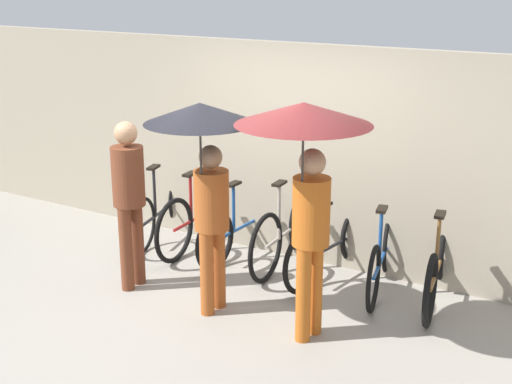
# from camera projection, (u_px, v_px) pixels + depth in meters

# --- Properties ---
(ground_plane) EXTENTS (30.00, 30.00, 0.00)m
(ground_plane) POSITION_uv_depth(u_px,v_px,m) (210.00, 317.00, 6.61)
(ground_plane) COLOR gray
(back_wall) EXTENTS (11.37, 0.12, 2.37)m
(back_wall) POSITION_uv_depth(u_px,v_px,m) (300.00, 154.00, 7.71)
(back_wall) COLOR gray
(back_wall) RESTS_ON ground
(parked_bicycle_0) EXTENTS (0.57, 1.69, 1.06)m
(parked_bicycle_0) POSITION_uv_depth(u_px,v_px,m) (162.00, 208.00, 8.53)
(parked_bicycle_0) COLOR black
(parked_bicycle_0) RESTS_ON ground
(parked_bicycle_1) EXTENTS (0.44, 1.81, 1.06)m
(parked_bicycle_1) POSITION_uv_depth(u_px,v_px,m) (200.00, 215.00, 8.24)
(parked_bicycle_1) COLOR black
(parked_bicycle_1) RESTS_ON ground
(parked_bicycle_2) EXTENTS (0.44, 1.76, 1.01)m
(parked_bicycle_2) POSITION_uv_depth(u_px,v_px,m) (244.00, 225.00, 8.01)
(parked_bicycle_2) COLOR black
(parked_bicycle_2) RESTS_ON ground
(parked_bicycle_3) EXTENTS (0.44, 1.70, 1.06)m
(parked_bicycle_3) POSITION_uv_depth(u_px,v_px,m) (286.00, 231.00, 7.69)
(parked_bicycle_3) COLOR black
(parked_bicycle_3) RESTS_ON ground
(parked_bicycle_4) EXTENTS (0.44, 1.70, 1.03)m
(parked_bicycle_4) POSITION_uv_depth(u_px,v_px,m) (333.00, 244.00, 7.41)
(parked_bicycle_4) COLOR black
(parked_bicycle_4) RESTS_ON ground
(parked_bicycle_5) EXTENTS (0.53, 1.60, 1.07)m
(parked_bicycle_5) POSITION_uv_depth(u_px,v_px,m) (382.00, 257.00, 7.10)
(parked_bicycle_5) COLOR black
(parked_bicycle_5) RESTS_ON ground
(parked_bicycle_6) EXTENTS (0.49, 1.71, 0.96)m
(parked_bicycle_6) POSITION_uv_depth(u_px,v_px,m) (438.00, 267.00, 6.85)
(parked_bicycle_6) COLOR black
(parked_bicycle_6) RESTS_ON ground
(pedestrian_leading) EXTENTS (0.32, 0.32, 1.71)m
(pedestrian_leading) POSITION_uv_depth(u_px,v_px,m) (129.00, 192.00, 6.98)
(pedestrian_leading) COLOR brown
(pedestrian_leading) RESTS_ON ground
(pedestrian_center) EXTENTS (0.98, 0.98, 2.00)m
(pedestrian_center) POSITION_uv_depth(u_px,v_px,m) (204.00, 151.00, 6.22)
(pedestrian_center) COLOR #9E4C1E
(pedestrian_center) RESTS_ON ground
(pedestrian_trailing) EXTENTS (1.10, 1.10, 2.10)m
(pedestrian_trailing) POSITION_uv_depth(u_px,v_px,m) (306.00, 152.00, 5.70)
(pedestrian_trailing) COLOR #B25619
(pedestrian_trailing) RESTS_ON ground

